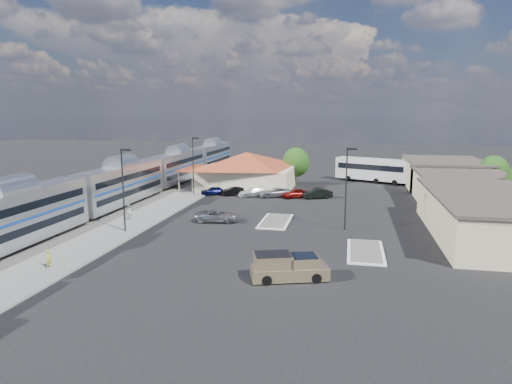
% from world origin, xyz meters
% --- Properties ---
extents(ground, '(280.00, 280.00, 0.00)m').
position_xyz_m(ground, '(0.00, 0.00, 0.00)').
color(ground, black).
rests_on(ground, ground).
extents(railbed, '(16.00, 100.00, 0.12)m').
position_xyz_m(railbed, '(-21.00, 8.00, 0.06)').
color(railbed, '#4C4944').
rests_on(railbed, ground).
extents(platform, '(5.50, 92.00, 0.18)m').
position_xyz_m(platform, '(-12.00, 6.00, 0.09)').
color(platform, gray).
rests_on(platform, ground).
extents(passenger_train, '(3.00, 104.00, 5.55)m').
position_xyz_m(passenger_train, '(-18.00, 6.97, 2.87)').
color(passenger_train, silver).
rests_on(passenger_train, ground).
extents(freight_cars, '(2.80, 46.00, 4.00)m').
position_xyz_m(freight_cars, '(-24.00, 10.95, 1.93)').
color(freight_cars, black).
rests_on(freight_cars, ground).
extents(station_depot, '(18.35, 12.24, 6.20)m').
position_xyz_m(station_depot, '(-4.56, 24.00, 3.13)').
color(station_depot, '#C2B68D').
rests_on(station_depot, ground).
extents(buildings_east, '(14.40, 51.40, 4.80)m').
position_xyz_m(buildings_east, '(28.00, 14.28, 2.27)').
color(buildings_east, '#C6B28C').
rests_on(buildings_east, ground).
extents(traffic_island_south, '(3.30, 7.50, 0.21)m').
position_xyz_m(traffic_island_south, '(4.00, 2.00, 0.10)').
color(traffic_island_south, silver).
rests_on(traffic_island_south, ground).
extents(traffic_island_north, '(3.30, 7.50, 0.21)m').
position_xyz_m(traffic_island_north, '(14.00, -8.00, 0.10)').
color(traffic_island_north, silver).
rests_on(traffic_island_north, ground).
extents(lamp_plat_s, '(1.08, 0.25, 9.00)m').
position_xyz_m(lamp_plat_s, '(-10.90, -6.00, 5.34)').
color(lamp_plat_s, black).
rests_on(lamp_plat_s, ground).
extents(lamp_plat_n, '(1.08, 0.25, 9.00)m').
position_xyz_m(lamp_plat_n, '(-10.90, 16.00, 5.34)').
color(lamp_plat_n, black).
rests_on(lamp_plat_n, ground).
extents(lamp_lot, '(1.08, 0.25, 9.00)m').
position_xyz_m(lamp_lot, '(12.10, 0.00, 5.34)').
color(lamp_lot, black).
rests_on(lamp_lot, ground).
extents(tree_east_c, '(4.41, 4.41, 6.21)m').
position_xyz_m(tree_east_c, '(34.00, 26.00, 3.76)').
color(tree_east_c, '#382314').
rests_on(tree_east_c, ground).
extents(tree_depot, '(4.71, 4.71, 6.63)m').
position_xyz_m(tree_depot, '(3.00, 30.00, 4.02)').
color(tree_depot, '#382314').
rests_on(tree_depot, ground).
extents(pickup_truck, '(6.27, 3.88, 2.04)m').
position_xyz_m(pickup_truck, '(8.04, -16.22, 0.97)').
color(pickup_truck, tan).
rests_on(pickup_truck, ground).
extents(suv, '(5.44, 3.15, 1.43)m').
position_xyz_m(suv, '(-2.76, 0.71, 0.71)').
color(suv, '#999BA1').
rests_on(suv, ground).
extents(coach_bus, '(13.50, 8.34, 4.34)m').
position_xyz_m(coach_bus, '(16.44, 36.00, 2.50)').
color(coach_bus, white).
rests_on(coach_bus, ground).
extents(person_a, '(0.38, 0.57, 1.55)m').
position_xyz_m(person_a, '(-11.44, -18.09, 0.96)').
color(person_a, gold).
rests_on(person_a, platform).
extents(person_b, '(0.80, 0.96, 1.77)m').
position_xyz_m(person_b, '(-13.19, -0.82, 1.06)').
color(person_b, silver).
rests_on(person_b, platform).
extents(parked_car_a, '(4.14, 3.32, 1.32)m').
position_xyz_m(parked_car_a, '(-8.35, 17.53, 0.66)').
color(parked_car_a, '#0B103A').
rests_on(parked_car_a, ground).
extents(parked_car_b, '(4.27, 3.42, 1.36)m').
position_xyz_m(parked_car_b, '(-5.15, 17.83, 0.68)').
color(parked_car_b, black).
rests_on(parked_car_b, ground).
extents(parked_car_c, '(5.22, 4.33, 1.43)m').
position_xyz_m(parked_car_c, '(-1.95, 17.53, 0.71)').
color(parked_car_c, silver).
rests_on(parked_car_c, ground).
extents(parked_car_d, '(5.70, 4.55, 1.44)m').
position_xyz_m(parked_car_d, '(1.25, 17.83, 0.72)').
color(parked_car_d, gray).
rests_on(parked_car_d, ground).
extents(parked_car_e, '(4.42, 3.52, 1.41)m').
position_xyz_m(parked_car_e, '(4.45, 17.53, 0.71)').
color(parked_car_e, maroon).
rests_on(parked_car_e, ground).
extents(parked_car_f, '(4.84, 3.45, 1.52)m').
position_xyz_m(parked_car_f, '(7.65, 17.83, 0.76)').
color(parked_car_f, black).
rests_on(parked_car_f, ground).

